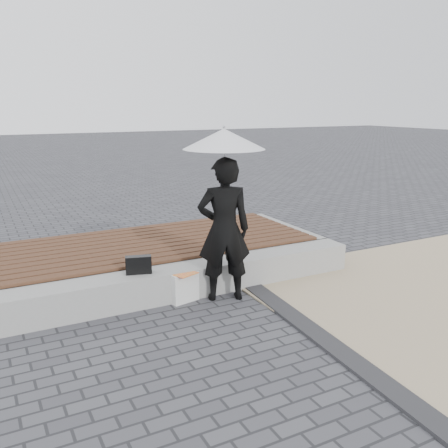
{
  "coord_description": "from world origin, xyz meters",
  "views": [
    {
      "loc": [
        -2.36,
        -3.97,
        2.47
      ],
      "look_at": [
        0.36,
        1.25,
        1.0
      ],
      "focal_mm": 38.69,
      "sensor_mm": 36.0,
      "label": 1
    }
  ],
  "objects_px": {
    "parasol": "(224,139)",
    "handbag": "(139,265)",
    "canvas_tote": "(184,287)",
    "woman": "(224,230)",
    "seating_ledge": "(188,280)"
  },
  "relations": [
    {
      "from": "canvas_tote",
      "to": "woman",
      "type": "bearing_deg",
      "value": -28.01
    },
    {
      "from": "parasol",
      "to": "canvas_tote",
      "type": "relative_size",
      "value": 3.32
    },
    {
      "from": "handbag",
      "to": "canvas_tote",
      "type": "height_order",
      "value": "handbag"
    },
    {
      "from": "parasol",
      "to": "handbag",
      "type": "relative_size",
      "value": 4.0
    },
    {
      "from": "parasol",
      "to": "canvas_tote",
      "type": "height_order",
      "value": "parasol"
    },
    {
      "from": "woman",
      "to": "handbag",
      "type": "relative_size",
      "value": 5.75
    },
    {
      "from": "woman",
      "to": "handbag",
      "type": "xyz_separation_m",
      "value": [
        -1.02,
        0.35,
        -0.41
      ]
    },
    {
      "from": "parasol",
      "to": "handbag",
      "type": "bearing_deg",
      "value": 161.09
    },
    {
      "from": "woman",
      "to": "seating_ledge",
      "type": "bearing_deg",
      "value": -25.4
    },
    {
      "from": "seating_ledge",
      "to": "handbag",
      "type": "height_order",
      "value": "handbag"
    },
    {
      "from": "parasol",
      "to": "canvas_tote",
      "type": "distance_m",
      "value": 1.94
    },
    {
      "from": "woman",
      "to": "canvas_tote",
      "type": "bearing_deg",
      "value": 2.4
    },
    {
      "from": "woman",
      "to": "canvas_tote",
      "type": "xyz_separation_m",
      "value": [
        -0.5,
        0.14,
        -0.73
      ]
    },
    {
      "from": "woman",
      "to": "parasol",
      "type": "bearing_deg",
      "value": -0.0
    },
    {
      "from": "handbag",
      "to": "canvas_tote",
      "type": "xyz_separation_m",
      "value": [
        0.52,
        -0.21,
        -0.32
      ]
    }
  ]
}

